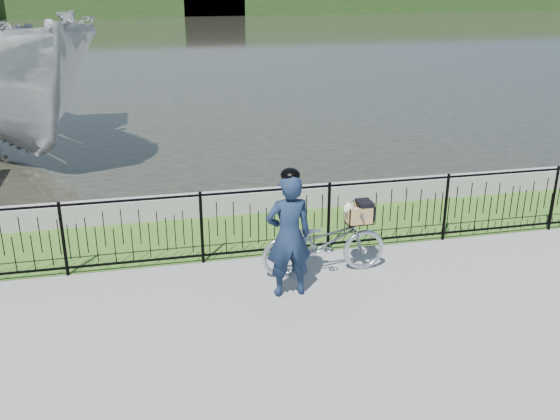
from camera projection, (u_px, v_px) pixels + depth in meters
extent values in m
plane|color=gray|center=(290.00, 306.00, 8.36)|extent=(120.00, 120.00, 0.00)
cube|color=#3E6720|center=(255.00, 232.00, 10.73)|extent=(60.00, 2.00, 0.01)
plane|color=#28281F|center=(166.00, 44.00, 38.43)|extent=(120.00, 120.00, 0.00)
cube|color=gray|center=(245.00, 202.00, 11.57)|extent=(60.00, 0.30, 0.40)
cube|color=#264219|center=(151.00, 0.00, 62.48)|extent=(120.00, 6.00, 3.00)
imported|color=#AAB0B7|center=(324.00, 242.00, 9.13)|extent=(1.86, 0.65, 0.98)
cube|color=black|center=(358.00, 222.00, 9.13)|extent=(0.38, 0.18, 0.02)
cube|color=#A6844D|center=(358.00, 222.00, 9.13)|extent=(0.37, 0.27, 0.01)
cube|color=#A6844D|center=(356.00, 211.00, 9.20)|extent=(0.37, 0.02, 0.27)
cube|color=#A6844D|center=(362.00, 217.00, 8.97)|extent=(0.37, 0.01, 0.27)
cube|color=#A6844D|center=(370.00, 213.00, 9.12)|extent=(0.02, 0.27, 0.27)
cube|color=#A6844D|center=(347.00, 215.00, 9.05)|extent=(0.02, 0.27, 0.27)
cube|color=black|center=(365.00, 203.00, 9.04)|extent=(0.20, 0.29, 0.06)
cube|color=black|center=(372.00, 211.00, 9.12)|extent=(0.02, 0.29, 0.22)
ellipsoid|color=silver|center=(357.00, 214.00, 9.08)|extent=(0.31, 0.22, 0.20)
sphere|color=silver|center=(349.00, 208.00, 8.99)|extent=(0.15, 0.15, 0.15)
sphere|color=silver|center=(346.00, 211.00, 8.98)|extent=(0.07, 0.07, 0.07)
sphere|color=black|center=(344.00, 211.00, 8.96)|extent=(0.02, 0.02, 0.02)
cone|color=#AA8947|center=(348.00, 203.00, 9.03)|extent=(0.06, 0.08, 0.08)
cone|color=#AA8947|center=(351.00, 205.00, 8.94)|extent=(0.06, 0.08, 0.08)
imported|color=#15223B|center=(289.00, 236.00, 8.38)|extent=(0.65, 0.44, 1.74)
ellipsoid|color=black|center=(289.00, 176.00, 8.08)|extent=(0.26, 0.29, 0.18)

